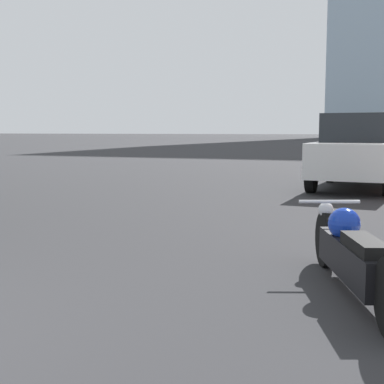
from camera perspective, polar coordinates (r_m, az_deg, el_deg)
name	(u,v)px	position (r m, az deg, el deg)	size (l,w,h in m)	color
motorcycle	(352,254)	(4.89, 16.66, -6.36)	(1.07, 2.45, 0.73)	black
parked_car_white	(357,151)	(13.80, 17.19, 4.17)	(2.05, 4.53, 1.83)	silver
parked_car_yellow	(371,144)	(25.57, 18.59, 4.89)	(2.15, 4.49, 1.62)	gold
parked_car_silver	(382,139)	(37.85, 19.59, 5.36)	(2.03, 4.34, 1.77)	#BCBCC1
parked_car_green	(381,137)	(50.55, 19.54, 5.52)	(2.18, 4.51, 1.61)	#1E6B33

